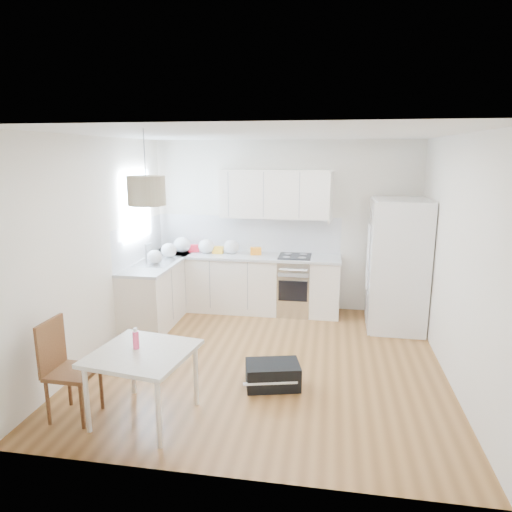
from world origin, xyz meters
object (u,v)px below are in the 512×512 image
(dining_chair, at_px, (73,370))
(gym_bag, at_px, (273,375))
(dining_table, at_px, (143,358))
(refrigerator, at_px, (399,264))

(dining_chair, bearing_deg, gym_bag, 27.60)
(dining_table, height_order, dining_chair, dining_chair)
(refrigerator, xyz_separation_m, dining_chair, (-3.35, -2.96, -0.45))
(dining_table, bearing_deg, refrigerator, 55.64)
(refrigerator, height_order, dining_chair, refrigerator)
(refrigerator, distance_m, dining_table, 3.94)
(dining_table, bearing_deg, dining_chair, -163.70)
(dining_table, distance_m, dining_chair, 0.69)
(gym_bag, bearing_deg, refrigerator, 39.25)
(refrigerator, relative_size, dining_table, 1.89)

